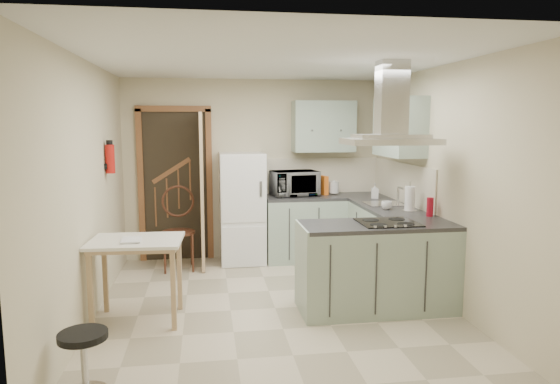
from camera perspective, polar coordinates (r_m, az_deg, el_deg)
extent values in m
plane|color=beige|center=(5.30, -0.56, -13.12)|extent=(4.20, 4.20, 0.00)
plane|color=silver|center=(4.98, -0.60, 14.81)|extent=(4.20, 4.20, 0.00)
plane|color=beige|center=(7.06, -2.93, 2.61)|extent=(3.60, 0.00, 3.60)
plane|color=beige|center=(5.07, -21.19, -0.02)|extent=(0.00, 4.20, 4.20)
plane|color=beige|center=(5.53, 18.24, 0.75)|extent=(0.00, 4.20, 4.20)
cube|color=brown|center=(7.03, -11.85, 0.79)|extent=(1.10, 0.12, 2.10)
cube|color=white|center=(6.81, -4.33, -1.84)|extent=(0.60, 0.60, 1.50)
cube|color=#9EB2A0|center=(6.98, 2.77, -4.09)|extent=(1.08, 0.60, 0.90)
cube|color=#9EB2A0|center=(6.57, 11.17, -5.01)|extent=(0.60, 1.95, 0.90)
cube|color=beige|center=(7.21, 4.70, 1.91)|extent=(1.68, 0.02, 0.50)
cube|color=#9EB2A0|center=(7.01, 4.99, 7.47)|extent=(0.85, 0.35, 0.70)
cube|color=#9EB2A0|center=(6.19, 13.47, 7.22)|extent=(0.35, 0.90, 0.70)
cube|color=#9EB2A0|center=(5.22, 11.05, -8.38)|extent=(1.55, 0.65, 0.90)
cube|color=black|center=(5.15, 12.23, -3.42)|extent=(0.58, 0.50, 0.01)
cube|color=silver|center=(5.05, 12.50, 5.67)|extent=(0.90, 0.55, 0.10)
cube|color=silver|center=(6.32, 11.81, -1.33)|extent=(0.45, 0.40, 0.01)
cylinder|color=#B2140F|center=(5.91, -18.84, 3.59)|extent=(0.10, 0.10, 0.32)
cube|color=tan|center=(5.05, -15.96, -9.68)|extent=(0.89, 0.69, 0.80)
cube|color=#52271B|center=(6.62, -11.57, -4.54)|extent=(0.47, 0.47, 0.98)
cylinder|color=black|center=(3.95, -21.46, -17.70)|extent=(0.36, 0.36, 0.46)
imported|color=black|center=(6.91, 1.65, 1.01)|extent=(0.68, 0.51, 0.34)
cylinder|color=silver|center=(7.07, 6.18, 0.54)|extent=(0.16, 0.16, 0.20)
cube|color=orange|center=(7.03, 4.98, 0.78)|extent=(0.11, 0.19, 0.26)
imported|color=#B9BAC6|center=(6.77, 10.79, 0.11)|extent=(0.11, 0.11, 0.20)
cylinder|color=silver|center=(5.87, 14.62, -0.71)|extent=(0.12, 0.12, 0.29)
imported|color=silver|center=(5.93, 12.10, -1.50)|extent=(0.14, 0.14, 0.10)
cylinder|color=#A90E21|center=(5.61, 16.77, -1.65)|extent=(0.09, 0.09, 0.20)
imported|color=brown|center=(4.88, -17.71, -4.80)|extent=(0.19, 0.25, 0.11)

